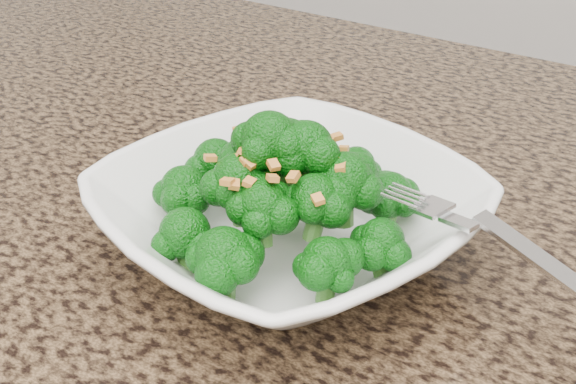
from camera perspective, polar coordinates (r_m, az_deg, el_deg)
The scene contains 5 objects.
granite_counter at distance 0.51m, azimuth -4.64°, elevation -6.90°, with size 1.64×1.04×0.03m, color brown.
bowl at distance 0.49m, azimuth -0.00°, elevation -2.02°, with size 0.24×0.24×0.06m, color white.
broccoli_pile at distance 0.46m, azimuth -0.00°, elevation 4.58°, with size 0.21×0.21×0.07m, color #09550A, non-canonical shape.
garlic_topping at distance 0.45m, azimuth -0.00°, elevation 8.74°, with size 0.13×0.13×0.01m, color orange, non-canonical shape.
fork at distance 0.43m, azimuth 13.82°, elevation -2.50°, with size 0.18×0.03×0.01m, color silver, non-canonical shape.
Camera 1 is at (0.26, -0.01, 1.19)m, focal length 45.00 mm.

